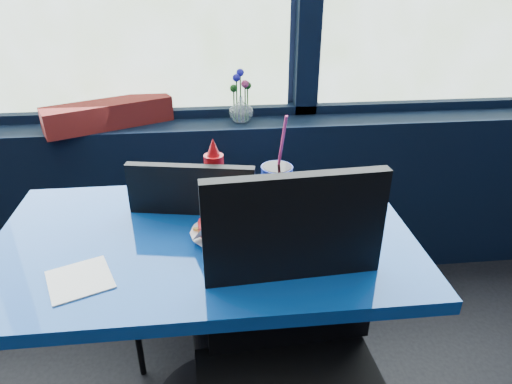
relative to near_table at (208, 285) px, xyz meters
name	(u,v)px	position (x,y,z in m)	size (l,w,h in m)	color
window_sill	(146,202)	(-0.30, 0.87, -0.17)	(5.00, 0.26, 0.80)	black
near_table	(208,285)	(0.00, 0.00, 0.00)	(1.20, 0.70, 0.75)	black
chair_near_front	(296,360)	(0.21, -0.34, 0.03)	(0.49, 0.50, 1.03)	black
chair_near_back	(191,251)	(-0.06, 0.25, -0.04)	(0.48, 0.48, 0.91)	black
planter_box	(109,114)	(-0.41, 0.85, 0.29)	(0.54, 0.14, 0.11)	maroon
flower_vase	(241,106)	(0.17, 0.85, 0.30)	(0.15, 0.15, 0.23)	silver
food_basket	(242,224)	(0.11, 0.00, 0.22)	(0.29, 0.29, 0.09)	#B00B0F
ketchup_bottle	(214,176)	(0.04, 0.18, 0.28)	(0.06, 0.06, 0.23)	#B00B0F
soda_cup	(277,188)	(0.22, 0.12, 0.26)	(0.10, 0.10, 0.33)	#0E1E9B
napkin	(80,279)	(-0.31, -0.17, 0.18)	(0.15, 0.15, 0.00)	white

